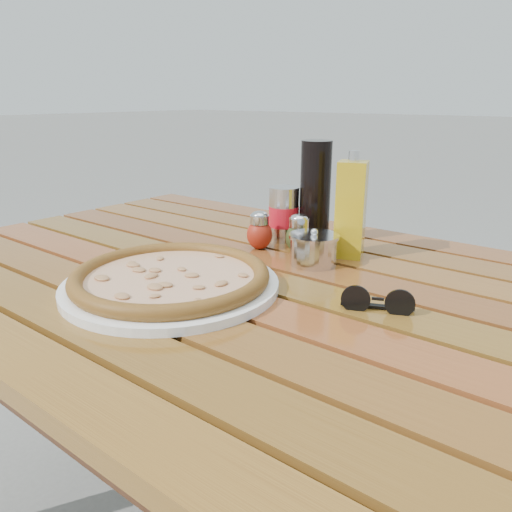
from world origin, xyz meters
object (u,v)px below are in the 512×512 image
Objects in this scene: parmesan_tin at (314,249)px; sunglasses at (377,302)px; table at (249,313)px; pepper_shaker at (260,231)px; soda_can at (284,215)px; olive_oil_cruet at (351,209)px; pizza at (171,276)px; oregano_shaker at (299,234)px; dark_bottle at (315,192)px; plate at (171,285)px.

parmesan_tin is 0.23m from sunglasses.
pepper_shaker is (-0.09, 0.14, 0.11)m from table.
sunglasses is (0.25, -0.01, 0.09)m from table.
parmesan_tin is at bearing -35.61° from soda_can.
olive_oil_cruet reaches higher than soda_can.
oregano_shaker is (0.05, 0.31, 0.02)m from pizza.
table is 0.20m from oregano_shaker.
oregano_shaker is 0.37× the size of dark_bottle.
pizza is 0.38m from olive_oil_cruet.
dark_bottle reaches higher than soda_can.
plate reaches higher than table.
pizza is 4.78× the size of parmesan_tin.
table is 6.36× the size of dark_bottle.
pizza is 2.09× the size of dark_bottle.
soda_can is (-0.08, 0.22, 0.13)m from table.
plate is 4.39× the size of pepper_shaker.
sunglasses is at bearing -2.04° from table.
soda_can reaches higher than oregano_shaker.
parmesan_tin reaches higher than pizza.
pepper_shaker is 0.85× the size of parmesan_tin.
plate is at bearing -85.87° from soda_can.
soda_can reaches higher than table.
pizza is at bearing -84.14° from pepper_shaker.
olive_oil_cruet reaches higher than table.
soda_can is 0.57× the size of olive_oil_cruet.
dark_bottle is at bearing 62.81° from pepper_shaker.
sunglasses is (0.17, -0.22, -0.08)m from olive_oil_cruet.
dark_bottle is 1.05× the size of olive_oil_cruet.
table is at bearing 67.36° from pizza.
oregano_shaker is at bearing 80.62° from pizza.
oregano_shaker is at bearing 143.93° from parmesan_tin.
table is 0.27m from soda_can.
table is 0.18m from pizza.
olive_oil_cruet is (0.11, -0.05, -0.01)m from dark_bottle.
parmesan_tin is (0.12, 0.26, 0.01)m from pizza.
dark_bottle is (-0.02, 0.26, 0.19)m from table.
plate is 4.39× the size of oregano_shaker.
dark_bottle is at bearing 30.16° from soda_can.
soda_can reaches higher than parmesan_tin.
olive_oil_cruet is at bearing 67.40° from table.
pizza is 3.84× the size of soda_can.
parmesan_tin reaches higher than table.
pizza is 2.19× the size of olive_oil_cruet.
table is 11.67× the size of soda_can.
plate is 0.28m from parmesan_tin.
plate is 1.71× the size of olive_oil_cruet.
pepper_shaker reaches higher than sunglasses.
plate is 3.74× the size of parmesan_tin.
dark_bottle is 0.18m from parmesan_tin.
dark_bottle is at bearing 85.34° from plate.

